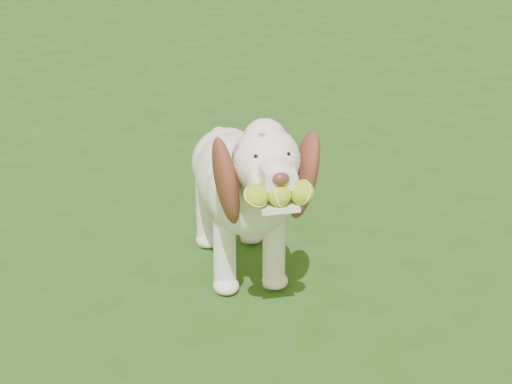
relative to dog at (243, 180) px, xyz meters
name	(u,v)px	position (x,y,z in m)	size (l,w,h in m)	color
ground	(281,193)	(0.49, 0.60, -0.36)	(80.00, 80.00, 0.00)	#204C15
dog	(243,180)	(0.00, 0.00, 0.00)	(0.52, 1.02, 0.67)	white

